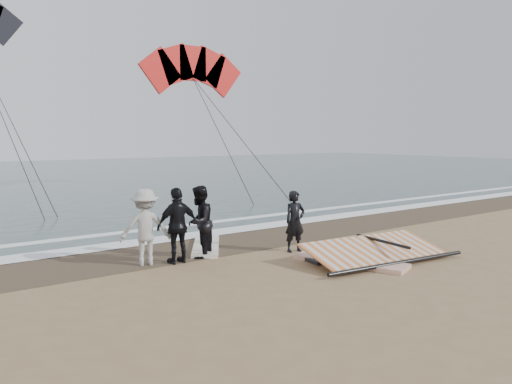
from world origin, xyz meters
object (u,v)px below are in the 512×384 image
man_main (295,221)px  board_white (350,262)px  board_cream (206,246)px  sail_rig (368,252)px

man_main → board_white: (0.23, -1.76, -0.76)m
board_white → board_cream: (-1.91, 3.52, -0.00)m
board_white → board_cream: bearing=97.8°
board_white → sail_rig: size_ratio=0.65×
man_main → board_cream: 2.55m
board_white → board_cream: board_white is taller
man_main → board_cream: size_ratio=0.64×
man_main → board_white: 1.93m
board_cream → sail_rig: 4.34m
board_white → sail_rig: sail_rig is taller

